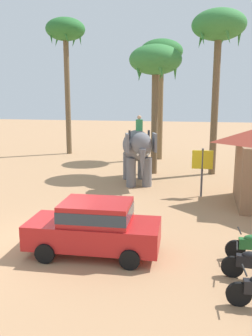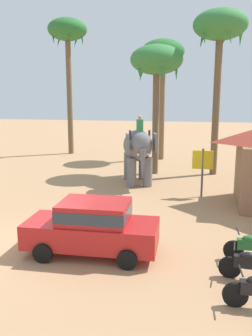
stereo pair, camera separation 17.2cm
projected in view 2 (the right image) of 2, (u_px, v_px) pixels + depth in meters
The scene contains 8 objects.
ground_plane at pixel (47, 242), 12.09m from camera, with size 120.00×120.00×0.00m, color tan.
car_sedan_foreground at pixel (93, 225), 11.02m from camera, with size 4.16×1.99×1.70m.
elephant_with_mahout at pixel (138, 149), 19.78m from camera, with size 2.53×4.02×3.88m.
palm_tree_behind_elephant at pixel (157, 63), 21.52m from camera, with size 3.20×3.20×7.94m.
palm_tree_near_hut at pixel (220, 31), 20.93m from camera, with size 3.20×3.20×9.90m.
palm_tree_left_of_road at pixel (68, 36), 28.90m from camera, with size 3.20×3.20×11.10m.
palm_tree_far_back at pixel (163, 56), 26.48m from camera, with size 3.20×3.20×9.04m.
signboard_yellow at pixel (203, 163), 17.18m from camera, with size 1.00×0.10×2.40m.
Camera 2 is at (4.99, -10.55, 4.86)m, focal length 38.00 mm.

